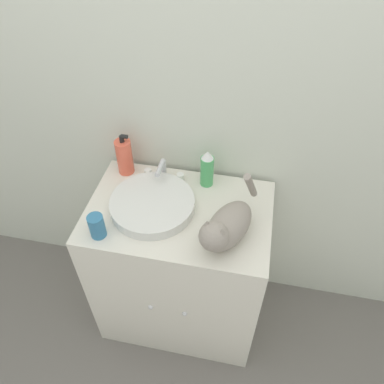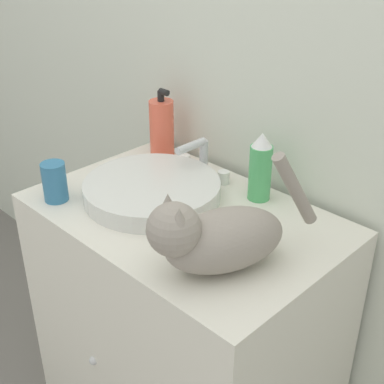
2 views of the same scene
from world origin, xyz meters
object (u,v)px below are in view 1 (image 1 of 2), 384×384
object	(u,v)px
cup	(97,226)
cat	(226,227)
spray_bottle	(207,169)
soap_bottle	(124,156)

from	to	relation	value
cup	cat	bearing A→B (deg)	8.35
cat	spray_bottle	bearing A→B (deg)	-135.10
cat	spray_bottle	distance (m)	0.33
cat	soap_bottle	xyz separation A→B (m)	(-0.50, 0.31, 0.01)
cat	soap_bottle	world-z (taller)	cat
spray_bottle	cup	bearing A→B (deg)	-134.23
spray_bottle	cup	size ratio (longest dim) A/B	1.76
soap_bottle	cup	distance (m)	0.38
cat	soap_bottle	distance (m)	0.59
spray_bottle	cup	world-z (taller)	spray_bottle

